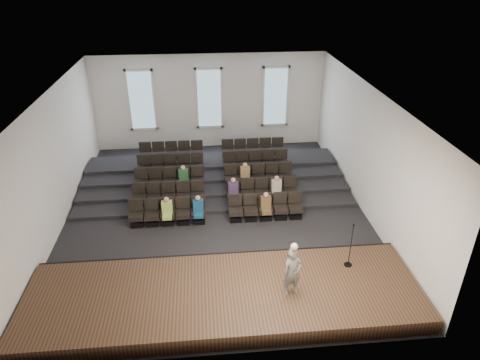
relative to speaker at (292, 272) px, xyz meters
name	(u,v)px	position (x,y,z in m)	size (l,w,h in m)	color
ground	(217,213)	(-1.97, 5.38, -1.27)	(14.00, 14.00, 0.00)	black
ceiling	(213,93)	(-1.97, 5.38, 3.74)	(12.00, 14.00, 0.02)	white
wall_back	(209,102)	(-1.97, 12.40, 1.23)	(12.00, 0.04, 5.00)	white
wall_front	(228,282)	(-1.97, -1.64, 1.23)	(12.00, 0.04, 5.00)	white
wall_left	(53,164)	(-7.99, 5.38, 1.23)	(0.04, 14.00, 5.00)	white
wall_right	(368,152)	(4.05, 5.38, 1.23)	(0.04, 14.00, 5.00)	white
stage	(224,296)	(-1.97, 0.28, -1.02)	(11.80, 3.60, 0.50)	#48341E
stage_lip	(221,259)	(-1.97, 2.05, -1.02)	(11.80, 0.06, 0.52)	black
risers	(214,174)	(-1.97, 8.55, -1.07)	(11.80, 4.80, 0.60)	black
seating_rows	(215,181)	(-1.97, 6.92, -0.59)	(6.80, 4.70, 1.67)	black
windows	(209,98)	(-1.97, 12.33, 1.43)	(8.44, 0.10, 3.24)	white
audience	(225,192)	(-1.61, 5.68, -0.46)	(4.85, 2.64, 1.10)	#A0CA51
speaker	(292,272)	(0.00, 0.00, 0.00)	(0.56, 0.37, 1.53)	#62605C
mic_stand	(350,253)	(2.08, 1.07, -0.30)	(0.26, 0.26, 1.58)	black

